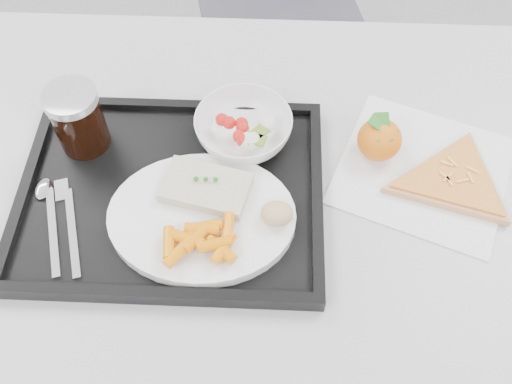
% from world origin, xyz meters
% --- Properties ---
extents(table, '(1.20, 0.80, 0.75)m').
position_xyz_m(table, '(0.00, 0.30, 0.68)').
color(table, '#A3A4A6').
rests_on(table, ground).
extents(tray, '(0.45, 0.35, 0.03)m').
position_xyz_m(tray, '(-0.11, 0.29, 0.76)').
color(tray, black).
rests_on(tray, table).
extents(dinner_plate, '(0.27, 0.27, 0.02)m').
position_xyz_m(dinner_plate, '(-0.06, 0.24, 0.77)').
color(dinner_plate, white).
rests_on(dinner_plate, tray).
extents(fish_fillet, '(0.14, 0.10, 0.02)m').
position_xyz_m(fish_fillet, '(-0.06, 0.28, 0.79)').
color(fish_fillet, beige).
rests_on(fish_fillet, dinner_plate).
extents(bread_roll, '(0.05, 0.04, 0.03)m').
position_xyz_m(bread_roll, '(0.05, 0.23, 0.80)').
color(bread_roll, '#DDAD7C').
rests_on(bread_roll, dinner_plate).
extents(salad_bowl, '(0.15, 0.15, 0.05)m').
position_xyz_m(salad_bowl, '(-0.01, 0.39, 0.79)').
color(salad_bowl, white).
rests_on(salad_bowl, tray).
extents(cola_glass, '(0.08, 0.08, 0.11)m').
position_xyz_m(cola_glass, '(-0.26, 0.38, 0.82)').
color(cola_glass, black).
rests_on(cola_glass, tray).
extents(cutlery, '(0.11, 0.17, 0.01)m').
position_xyz_m(cutlery, '(-0.27, 0.24, 0.77)').
color(cutlery, silver).
rests_on(cutlery, tray).
extents(napkin, '(0.32, 0.31, 0.00)m').
position_xyz_m(napkin, '(0.27, 0.35, 0.75)').
color(napkin, silver).
rests_on(napkin, table).
extents(tangerine, '(0.09, 0.09, 0.07)m').
position_xyz_m(tangerine, '(0.20, 0.38, 0.79)').
color(tangerine, orange).
rests_on(tangerine, napkin).
extents(pizza_slice, '(0.27, 0.27, 0.02)m').
position_xyz_m(pizza_slice, '(0.32, 0.33, 0.76)').
color(pizza_slice, '#B5854D').
rests_on(pizza_slice, napkin).
extents(carrot_pile, '(0.10, 0.09, 0.02)m').
position_xyz_m(carrot_pile, '(-0.06, 0.19, 0.80)').
color(carrot_pile, orange).
rests_on(carrot_pile, dinner_plate).
extents(salad_contents, '(0.10, 0.06, 0.02)m').
position_xyz_m(salad_contents, '(-0.00, 0.38, 0.80)').
color(salad_contents, red).
rests_on(salad_contents, salad_bowl).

